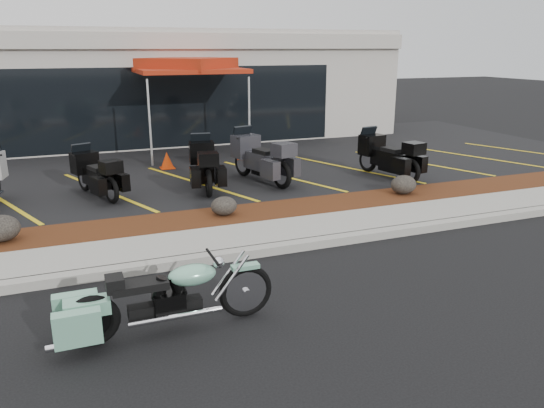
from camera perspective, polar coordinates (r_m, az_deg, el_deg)
name	(u,v)px	position (r m, az deg, el deg)	size (l,w,h in m)	color
ground	(283,275)	(8.33, 1.20, -7.60)	(90.00, 90.00, 0.00)	black
curb	(263,250)	(9.08, -0.98, -5.00)	(24.00, 0.25, 0.15)	gray
sidewalk	(250,237)	(9.69, -2.42, -3.58)	(24.00, 1.20, 0.15)	gray
mulch_bed	(230,218)	(10.77, -4.49, -1.50)	(24.00, 1.20, 0.16)	#381A0C
upper_lot	(177,165)	(15.85, -10.20, 4.14)	(26.00, 9.60, 0.15)	black
dealership_building	(142,85)	(21.73, -13.83, 12.37)	(18.00, 8.16, 4.00)	#ADA59C
boulder_left	(0,228)	(10.31, -27.19, -2.35)	(0.66, 0.55, 0.47)	black
boulder_mid	(224,206)	(10.66, -5.19, -0.21)	(0.53, 0.44, 0.38)	black
boulder_right	(404,185)	(12.53, 13.97, 2.04)	(0.61, 0.51, 0.43)	black
hero_cruiser	(245,284)	(6.92, -2.87, -8.54)	(2.69, 0.68, 0.95)	#76B899
touring_black_front	(83,167)	(13.13, -19.66, 3.74)	(1.95, 0.74, 1.13)	black
touring_black_mid	(201,157)	(13.40, -7.62, 5.01)	(2.11, 0.81, 1.23)	black
touring_grey	(243,151)	(13.84, -3.15, 5.70)	(2.27, 0.87, 1.32)	#313136
touring_black_rear	(368,149)	(14.53, 10.32, 5.81)	(2.13, 0.81, 1.24)	black
traffic_cone	(167,160)	(15.10, -11.23, 4.65)	(0.37, 0.37, 0.46)	#E53A07
popup_canopy	(188,67)	(16.98, -9.05, 14.36)	(4.01, 4.01, 2.94)	silver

